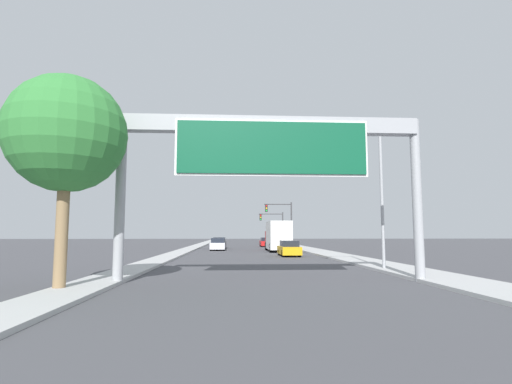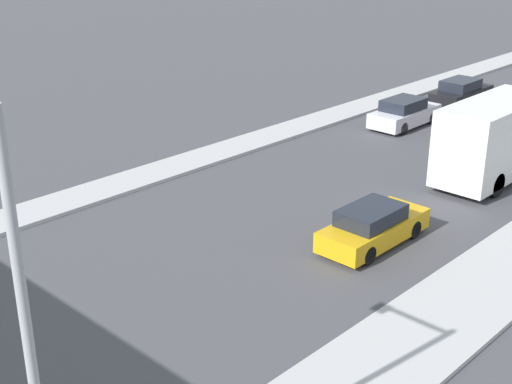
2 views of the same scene
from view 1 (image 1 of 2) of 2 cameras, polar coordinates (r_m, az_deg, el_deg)
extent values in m
cube|color=#B2B2B2|center=(59.89, 5.78, -7.80)|extent=(3.00, 120.00, 0.15)
cube|color=#B2B2B2|center=(59.41, -8.79, -7.78)|extent=(2.00, 120.00, 0.15)
cylinder|color=#9EA0A5|center=(17.82, -18.83, -0.78)|extent=(0.43, 0.43, 7.18)
cylinder|color=#9EA0A5|center=(19.01, 22.03, -0.96)|extent=(0.43, 0.43, 7.18)
cube|color=#9EA0A5|center=(17.83, 2.24, 9.50)|extent=(12.90, 0.60, 0.70)
cube|color=white|center=(17.28, 2.35, 6.30)|extent=(8.32, 0.08, 2.46)
cube|color=#0C5133|center=(17.24, 2.37, 6.34)|extent=(8.12, 0.16, 2.26)
cube|color=silver|center=(49.70, -5.48, -7.65)|extent=(1.78, 4.38, 0.75)
cube|color=#1E232D|center=(49.46, -5.48, -6.89)|extent=(1.57, 2.28, 0.57)
cylinder|color=black|center=(51.10, -6.30, -7.85)|extent=(0.22, 0.64, 0.64)
cylinder|color=black|center=(51.04, -4.54, -7.87)|extent=(0.22, 0.64, 0.64)
cylinder|color=black|center=(48.39, -6.47, -7.96)|extent=(0.22, 0.64, 0.64)
cylinder|color=black|center=(48.33, -4.61, -7.98)|extent=(0.22, 0.64, 0.64)
cube|color=black|center=(55.71, -5.25, -7.45)|extent=(1.79, 4.44, 0.77)
cube|color=#1E232D|center=(55.48, -5.25, -6.76)|extent=(1.57, 2.31, 0.58)
cylinder|color=black|center=(57.13, -5.99, -7.65)|extent=(0.22, 0.64, 0.64)
cylinder|color=black|center=(57.08, -4.41, -7.66)|extent=(0.22, 0.64, 0.64)
cylinder|color=black|center=(54.38, -6.13, -7.73)|extent=(0.22, 0.64, 0.64)
cylinder|color=black|center=(54.32, -4.46, -7.75)|extent=(0.22, 0.64, 0.64)
cube|color=gold|center=(37.16, 4.74, -8.30)|extent=(1.71, 4.42, 0.71)
cube|color=#1E232D|center=(36.92, 4.78, -7.34)|extent=(1.50, 2.30, 0.54)
cylinder|color=black|center=(38.43, 3.34, -8.54)|extent=(0.22, 0.64, 0.64)
cylinder|color=black|center=(38.63, 5.56, -8.51)|extent=(0.22, 0.64, 0.64)
cylinder|color=black|center=(35.71, 3.86, -8.74)|extent=(0.22, 0.64, 0.64)
cylinder|color=black|center=(35.92, 6.24, -8.70)|extent=(0.22, 0.64, 0.64)
cube|color=red|center=(62.72, 1.42, -7.33)|extent=(1.77, 4.36, 0.70)
cube|color=#1E232D|center=(62.49, 1.43, -6.77)|extent=(1.55, 2.27, 0.54)
cylinder|color=black|center=(64.01, 0.62, -7.48)|extent=(0.22, 0.64, 0.64)
cylinder|color=black|center=(64.14, 2.01, -7.48)|extent=(0.22, 0.64, 0.64)
cylinder|color=black|center=(61.31, 0.80, -7.55)|extent=(0.22, 0.64, 0.64)
cylinder|color=black|center=(61.44, 2.25, -7.55)|extent=(0.22, 0.64, 0.64)
cube|color=red|center=(49.77, 2.66, -6.79)|extent=(2.18, 2.39, 2.03)
cube|color=silver|center=(45.52, 3.23, -6.18)|extent=(2.37, 6.15, 3.12)
cylinder|color=black|center=(49.57, 1.47, -7.74)|extent=(0.28, 1.00, 1.00)
cylinder|color=black|center=(49.79, 3.89, -7.72)|extent=(0.28, 1.00, 1.00)
cylinder|color=black|center=(43.91, 2.10, -7.98)|extent=(0.28, 1.00, 1.00)
cylinder|color=black|center=(44.15, 4.82, -7.95)|extent=(0.28, 1.00, 1.00)
cylinder|color=#3D3D3F|center=(57.74, 5.08, -4.71)|extent=(0.20, 0.20, 6.54)
cylinder|color=#3D3D3F|center=(57.62, 3.12, -1.76)|extent=(3.93, 0.14, 0.14)
cube|color=black|center=(57.42, 1.49, -2.33)|extent=(0.35, 0.28, 1.05)
cylinder|color=red|center=(57.29, 1.50, -1.97)|extent=(0.22, 0.04, 0.22)
cylinder|color=yellow|center=(57.27, 1.50, -2.32)|extent=(0.22, 0.04, 0.22)
cylinder|color=green|center=(57.24, 1.50, -2.67)|extent=(0.22, 0.04, 0.22)
cylinder|color=#3D3D3F|center=(67.64, 3.84, -5.28)|extent=(0.20, 0.20, 5.61)
cylinder|color=#3D3D3F|center=(67.49, 2.11, -3.16)|extent=(4.07, 0.14, 0.14)
cube|color=black|center=(67.33, 0.66, -3.64)|extent=(0.35, 0.28, 1.05)
cylinder|color=red|center=(67.18, 0.67, -3.34)|extent=(0.22, 0.04, 0.22)
cylinder|color=yellow|center=(67.17, 0.67, -3.64)|extent=(0.22, 0.04, 0.22)
cylinder|color=green|center=(67.15, 0.67, -3.94)|extent=(0.22, 0.04, 0.22)
cylinder|color=#8C704C|center=(16.23, -25.89, -2.48)|extent=(0.44, 0.44, 5.80)
sphere|color=#337F38|center=(16.63, -25.44, 7.54)|extent=(4.39, 4.39, 4.39)
cylinder|color=#9EA0A5|center=(23.98, 17.53, -0.68)|extent=(0.18, 0.18, 8.33)
cylinder|color=#9EA0A5|center=(24.30, 14.89, 8.79)|extent=(2.11, 0.12, 0.12)
cube|color=#B2B2A8|center=(23.98, 12.48, 8.68)|extent=(0.60, 0.28, 0.20)
camera|label=2|loc=(26.53, 39.66, 14.57)|focal=50.00mm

